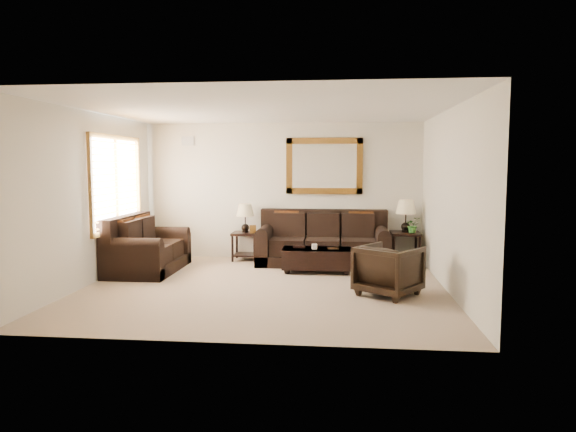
# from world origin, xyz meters

# --- Properties ---
(room) EXTENTS (5.51, 5.01, 2.71)m
(room) POSITION_xyz_m (0.00, 0.00, 1.35)
(room) COLOR tan
(room) RESTS_ON ground
(window) EXTENTS (0.07, 1.96, 1.66)m
(window) POSITION_xyz_m (-2.70, 0.90, 1.55)
(window) COLOR white
(window) RESTS_ON room
(mirror) EXTENTS (1.50, 0.06, 1.10)m
(mirror) POSITION_xyz_m (0.84, 2.47, 1.85)
(mirror) COLOR #472F0E
(mirror) RESTS_ON room
(air_vent) EXTENTS (0.25, 0.02, 0.18)m
(air_vent) POSITION_xyz_m (-1.90, 2.48, 2.35)
(air_vent) COLOR #999999
(air_vent) RESTS_ON room
(sofa) EXTENTS (2.46, 1.06, 1.01)m
(sofa) POSITION_xyz_m (0.84, 2.02, 0.36)
(sofa) COLOR black
(sofa) RESTS_ON room
(loveseat) EXTENTS (1.04, 1.75, 0.99)m
(loveseat) POSITION_xyz_m (-2.27, 1.00, 0.36)
(loveseat) COLOR black
(loveseat) RESTS_ON room
(end_table_left) EXTENTS (0.51, 0.51, 1.11)m
(end_table_left) POSITION_xyz_m (-0.69, 2.21, 0.73)
(end_table_left) COLOR black
(end_table_left) RESTS_ON room
(end_table_right) EXTENTS (0.55, 0.55, 1.21)m
(end_table_right) POSITION_xyz_m (2.40, 2.18, 0.79)
(end_table_right) COLOR black
(end_table_right) RESTS_ON room
(coffee_table) EXTENTS (1.23, 0.67, 0.52)m
(coffee_table) POSITION_xyz_m (0.77, 1.23, 0.26)
(coffee_table) COLOR black
(coffee_table) RESTS_ON room
(armchair) EXTENTS (1.06, 1.05, 0.80)m
(armchair) POSITION_xyz_m (1.86, -0.30, 0.40)
(armchair) COLOR black
(armchair) RESTS_ON floor
(potted_plant) EXTENTS (0.34, 0.36, 0.23)m
(potted_plant) POSITION_xyz_m (2.52, 2.08, 0.72)
(potted_plant) COLOR #25551D
(potted_plant) RESTS_ON end_table_right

